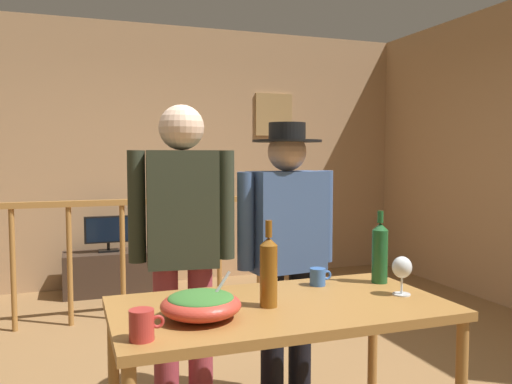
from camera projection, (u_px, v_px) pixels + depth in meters
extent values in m
cube|color=tan|center=(159.00, 155.00, 5.85)|extent=(5.87, 0.10, 2.84)
cube|color=tan|center=(274.00, 115.00, 6.21)|extent=(0.46, 0.03, 0.50)
cylinder|color=#9E6B33|center=(13.00, 270.00, 4.22)|extent=(0.04, 0.04, 1.00)
cylinder|color=#9E6B33|center=(70.00, 267.00, 4.36)|extent=(0.04, 0.04, 1.00)
cylinder|color=#9E6B33|center=(123.00, 263.00, 4.51)|extent=(0.04, 0.04, 1.00)
cylinder|color=#9E6B33|center=(173.00, 260.00, 4.65)|extent=(0.04, 0.04, 1.00)
cylinder|color=#9E6B33|center=(219.00, 256.00, 4.79)|extent=(0.04, 0.04, 1.00)
cylinder|color=#9E6B33|center=(263.00, 253.00, 4.94)|extent=(0.04, 0.04, 1.00)
cube|color=#9E6B33|center=(68.00, 204.00, 4.32)|extent=(3.52, 0.07, 0.05)
cube|color=#9E6B33|center=(263.00, 248.00, 4.93)|extent=(0.10, 0.10, 1.10)
cube|color=#38281E|center=(109.00, 272.00, 5.40)|extent=(0.90, 0.40, 0.43)
cube|color=black|center=(109.00, 251.00, 5.39)|extent=(0.20, 0.12, 0.02)
cylinder|color=black|center=(108.00, 246.00, 5.38)|extent=(0.03, 0.03, 0.08)
cube|color=black|center=(108.00, 229.00, 5.34)|extent=(0.47, 0.06, 0.27)
cube|color=black|center=(108.00, 230.00, 5.32)|extent=(0.43, 0.01, 0.24)
cube|color=#9E6B33|center=(281.00, 308.00, 2.25)|extent=(1.43, 0.75, 0.04)
cylinder|color=#9E6B33|center=(373.00, 351.00, 2.82)|extent=(0.05, 0.05, 0.75)
ellipsoid|color=#CC3D2D|center=(201.00, 305.00, 2.04)|extent=(0.32, 0.32, 0.10)
ellipsoid|color=#38702D|center=(201.00, 298.00, 2.04)|extent=(0.26, 0.26, 0.05)
cylinder|color=silver|center=(216.00, 292.00, 2.06)|extent=(0.12, 0.01, 0.16)
cylinder|color=silver|center=(401.00, 294.00, 2.39)|extent=(0.08, 0.08, 0.01)
cylinder|color=silver|center=(402.00, 285.00, 2.39)|extent=(0.01, 0.01, 0.08)
ellipsoid|color=silver|center=(402.00, 267.00, 2.38)|extent=(0.09, 0.09, 0.10)
cylinder|color=brown|center=(269.00, 276.00, 2.20)|extent=(0.07, 0.07, 0.26)
cone|color=brown|center=(269.00, 241.00, 2.19)|extent=(0.07, 0.07, 0.03)
cylinder|color=brown|center=(269.00, 229.00, 2.18)|extent=(0.03, 0.03, 0.07)
cylinder|color=#1E5628|center=(380.00, 256.00, 2.61)|extent=(0.08, 0.08, 0.26)
cone|color=#1E5628|center=(380.00, 227.00, 2.60)|extent=(0.08, 0.08, 0.04)
cylinder|color=#1E5628|center=(380.00, 217.00, 2.60)|extent=(0.03, 0.03, 0.06)
cylinder|color=#3866B2|center=(318.00, 277.00, 2.56)|extent=(0.08, 0.08, 0.08)
torus|color=#3866B2|center=(327.00, 275.00, 2.58)|extent=(0.05, 0.01, 0.05)
cylinder|color=#B7332D|center=(142.00, 325.00, 1.80)|extent=(0.09, 0.09, 0.11)
torus|color=#B7332D|center=(158.00, 322.00, 1.82)|extent=(0.05, 0.01, 0.05)
cylinder|color=#9E3842|center=(201.00, 344.00, 2.79)|extent=(0.13, 0.13, 0.85)
cylinder|color=#9E3842|center=(166.00, 346.00, 2.75)|extent=(0.13, 0.13, 0.85)
cube|color=#2D3323|center=(182.00, 208.00, 2.72)|extent=(0.38, 0.26, 0.60)
cylinder|color=#2D3323|center=(226.00, 205.00, 2.77)|extent=(0.09, 0.09, 0.57)
cylinder|color=#2D3323|center=(137.00, 207.00, 2.67)|extent=(0.09, 0.09, 0.57)
sphere|color=beige|center=(181.00, 127.00, 2.69)|extent=(0.23, 0.23, 0.23)
cylinder|color=black|center=(300.00, 336.00, 3.01)|extent=(0.13, 0.13, 0.78)
cylinder|color=black|center=(272.00, 341.00, 2.93)|extent=(0.13, 0.13, 0.78)
cube|color=#3D5684|center=(287.00, 221.00, 2.92)|extent=(0.43, 0.27, 0.55)
cylinder|color=#3D5684|center=(325.00, 216.00, 3.03)|extent=(0.09, 0.09, 0.53)
cylinder|color=#3D5684|center=(245.00, 221.00, 2.81)|extent=(0.09, 0.09, 0.53)
sphere|color=#D8A884|center=(287.00, 152.00, 2.89)|extent=(0.22, 0.22, 0.22)
cylinder|color=black|center=(287.00, 141.00, 2.89)|extent=(0.38, 0.38, 0.01)
cylinder|color=black|center=(287.00, 132.00, 2.89)|extent=(0.20, 0.20, 0.10)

